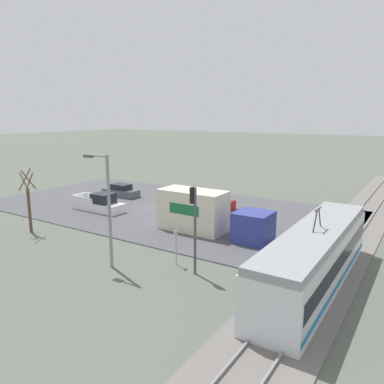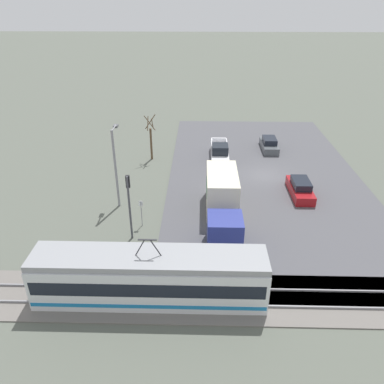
# 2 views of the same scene
# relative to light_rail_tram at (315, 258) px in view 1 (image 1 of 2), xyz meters

# --- Properties ---
(ground_plane) EXTENTS (320.00, 320.00, 0.00)m
(ground_plane) POSITION_rel_light_rail_tram_xyz_m (-9.53, -17.71, -1.63)
(ground_plane) COLOR #565B51
(road_surface) EXTENTS (19.44, 36.47, 0.08)m
(road_surface) POSITION_rel_light_rail_tram_xyz_m (-9.53, -17.71, -1.59)
(road_surface) COLOR #4C4C51
(road_surface) RESTS_ON ground
(rail_bed) EXTENTS (68.97, 4.40, 0.22)m
(rail_bed) POSITION_rel_light_rail_tram_xyz_m (-9.53, 0.00, -1.58)
(rail_bed) COLOR slate
(rail_bed) RESTS_ON ground
(light_rail_tram) EXTENTS (13.96, 2.83, 4.32)m
(light_rail_tram) POSITION_rel_light_rail_tram_xyz_m (0.00, 0.00, 0.00)
(light_rail_tram) COLOR silver
(light_rail_tram) RESTS_ON ground
(box_truck) EXTENTS (2.62, 9.34, 3.31)m
(box_truck) POSITION_rel_light_rail_tram_xyz_m (-4.82, -9.77, -0.02)
(box_truck) COLOR navy
(box_truck) RESTS_ON ground
(pickup_truck) EXTENTS (1.91, 5.65, 1.81)m
(pickup_truck) POSITION_rel_light_rail_tram_xyz_m (-5.10, -22.21, -0.87)
(pickup_truck) COLOR silver
(pickup_truck) RESTS_ON ground
(sedan_car_0) EXTENTS (1.74, 4.42, 1.45)m
(sedan_car_0) POSITION_rel_light_rail_tram_xyz_m (-11.15, -25.02, -0.95)
(sedan_car_0) COLOR #4C5156
(sedan_car_0) RESTS_ON ground
(sedan_car_1) EXTENTS (1.75, 4.76, 1.49)m
(sedan_car_1) POSITION_rel_light_rail_tram_xyz_m (-12.26, -13.63, -0.94)
(sedan_car_1) COLOR maroon
(sedan_car_1) RESTS_ON ground
(traffic_light_pole) EXTENTS (0.28, 0.47, 5.26)m
(traffic_light_pole) POSITION_rel_light_rail_tram_xyz_m (2.25, -6.43, 1.78)
(traffic_light_pole) COLOR #47474C
(traffic_light_pole) RESTS_ON ground
(street_tree) EXTENTS (1.21, 1.01, 5.15)m
(street_tree) POSITION_rel_light_rail_tram_xyz_m (2.59, -21.87, 0.72)
(street_tree) COLOR brown
(street_tree) RESTS_ON ground
(street_lamp_near_crossing) EXTENTS (0.36, 1.95, 7.03)m
(street_lamp_near_crossing) POSITION_rel_light_rail_tram_xyz_m (4.22, -11.47, 2.49)
(street_lamp_near_crossing) COLOR gray
(street_lamp_near_crossing) RESTS_ON ground
(no_parking_sign) EXTENTS (0.32, 0.08, 2.27)m
(no_parking_sign) POSITION_rel_light_rail_tram_xyz_m (1.72, -8.11, -0.24)
(no_parking_sign) COLOR gray
(no_parking_sign) RESTS_ON ground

